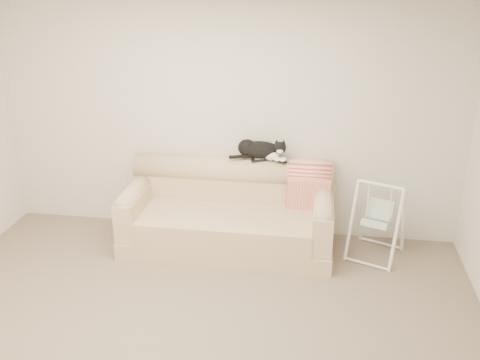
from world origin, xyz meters
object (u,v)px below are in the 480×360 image
(tuxedo_cat, at_px, (260,150))
(sofa, at_px, (229,214))
(remote_a, at_px, (259,160))
(baby_swing, at_px, (377,220))
(remote_b, at_px, (280,161))

(tuxedo_cat, bearing_deg, sofa, -140.49)
(remote_a, height_order, baby_swing, remote_a)
(remote_a, relative_size, baby_swing, 0.23)
(sofa, distance_m, tuxedo_cat, 0.77)
(tuxedo_cat, distance_m, baby_swing, 1.41)
(remote_b, distance_m, baby_swing, 1.17)
(remote_a, distance_m, tuxedo_cat, 0.11)
(sofa, relative_size, remote_b, 13.27)
(sofa, xyz_separation_m, remote_b, (0.51, 0.22, 0.56))
(tuxedo_cat, bearing_deg, baby_swing, -11.73)
(sofa, xyz_separation_m, tuxedo_cat, (0.30, 0.25, 0.66))
(sofa, bearing_deg, baby_swing, -0.33)
(remote_a, xyz_separation_m, remote_b, (0.21, 0.01, -0.00))
(baby_swing, bearing_deg, sofa, 179.67)
(tuxedo_cat, xyz_separation_m, baby_swing, (1.24, -0.26, -0.60))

